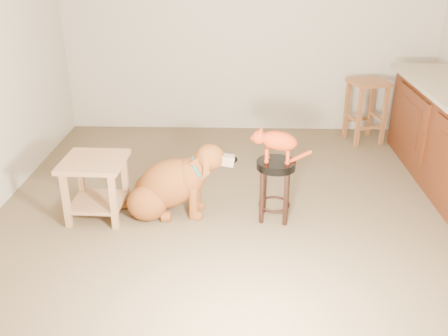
{
  "coord_description": "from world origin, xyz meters",
  "views": [
    {
      "loc": [
        -0.12,
        -4.06,
        2.16
      ],
      "look_at": [
        -0.24,
        -0.26,
        0.45
      ],
      "focal_mm": 40.0,
      "sensor_mm": 36.0,
      "label": 1
    }
  ],
  "objects_px": {
    "padded_stool": "(275,178)",
    "wood_stool": "(365,110)",
    "golden_retriever": "(170,186)",
    "tabby_kitten": "(276,141)",
    "side_table": "(96,179)"
  },
  "relations": [
    {
      "from": "padded_stool",
      "to": "wood_stool",
      "type": "height_order",
      "value": "wood_stool"
    },
    {
      "from": "golden_retriever",
      "to": "tabby_kitten",
      "type": "height_order",
      "value": "tabby_kitten"
    },
    {
      "from": "golden_retriever",
      "to": "wood_stool",
      "type": "bearing_deg",
      "value": 44.45
    },
    {
      "from": "padded_stool",
      "to": "wood_stool",
      "type": "xyz_separation_m",
      "value": [
        1.17,
        1.88,
        0.01
      ]
    },
    {
      "from": "side_table",
      "to": "tabby_kitten",
      "type": "bearing_deg",
      "value": 0.61
    },
    {
      "from": "padded_stool",
      "to": "tabby_kitten",
      "type": "xyz_separation_m",
      "value": [
        -0.01,
        0.0,
        0.33
      ]
    },
    {
      "from": "wood_stool",
      "to": "golden_retriever",
      "type": "xyz_separation_m",
      "value": [
        -2.07,
        -1.81,
        -0.12
      ]
    },
    {
      "from": "padded_stool",
      "to": "side_table",
      "type": "bearing_deg",
      "value": -179.5
    },
    {
      "from": "padded_stool",
      "to": "side_table",
      "type": "xyz_separation_m",
      "value": [
        -1.51,
        -0.01,
        -0.03
      ]
    },
    {
      "from": "wood_stool",
      "to": "golden_retriever",
      "type": "relative_size",
      "value": 0.67
    },
    {
      "from": "side_table",
      "to": "wood_stool",
      "type": "bearing_deg",
      "value": 35.26
    },
    {
      "from": "tabby_kitten",
      "to": "wood_stool",
      "type": "bearing_deg",
      "value": 65.97
    },
    {
      "from": "golden_retriever",
      "to": "tabby_kitten",
      "type": "xyz_separation_m",
      "value": [
        0.89,
        -0.07,
        0.44
      ]
    },
    {
      "from": "golden_retriever",
      "to": "side_table",
      "type": "bearing_deg",
      "value": -169.06
    },
    {
      "from": "golden_retriever",
      "to": "tabby_kitten",
      "type": "bearing_deg",
      "value": -1.1
    }
  ]
}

